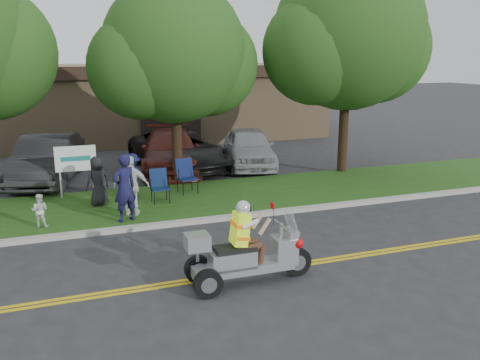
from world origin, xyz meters
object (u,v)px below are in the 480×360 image
object	(u,v)px
spectator_adult_right	(132,186)
parked_car_mid	(179,150)
lawn_chair_a	(159,183)
parked_car_far_right	(249,147)
parked_car_left	(47,159)
parked_car_right	(170,151)
trike_scooter	(245,255)
lawn_chair_b	(186,174)
spectator_adult_left	(124,188)

from	to	relation	value
spectator_adult_right	parked_car_mid	distance (m)	6.39
lawn_chair_a	parked_car_far_right	world-z (taller)	parked_car_far_right
lawn_chair_a	parked_car_left	world-z (taller)	parked_car_left
spectator_adult_right	parked_car_right	xyz separation A→B (m)	(2.34, 5.63, -0.15)
trike_scooter	parked_car_mid	xyz separation A→B (m)	(1.23, 10.84, 0.16)
lawn_chair_b	trike_scooter	bearing A→B (deg)	-103.63
spectator_adult_right	spectator_adult_left	bearing A→B (deg)	80.85
parked_car_left	spectator_adult_left	bearing A→B (deg)	-57.27
spectator_adult_left	parked_car_far_right	size ratio (longest dim) A/B	0.40
parked_car_right	lawn_chair_a	bearing A→B (deg)	-96.24
parked_car_right	parked_car_left	bearing A→B (deg)	-166.49
trike_scooter	lawn_chair_b	world-z (taller)	trike_scooter
trike_scooter	parked_car_far_right	world-z (taller)	trike_scooter
parked_car_right	spectator_adult_left	bearing A→B (deg)	-102.71
spectator_adult_right	parked_car_far_right	world-z (taller)	spectator_adult_right
parked_car_far_right	trike_scooter	bearing A→B (deg)	-97.85
lawn_chair_b	parked_car_right	world-z (taller)	parked_car_right
lawn_chair_a	spectator_adult_left	world-z (taller)	spectator_adult_left
parked_car_left	parked_car_mid	xyz separation A→B (m)	(4.99, 0.40, -0.07)
lawn_chair_b	parked_car_left	size ratio (longest dim) A/B	0.22
lawn_chair_a	spectator_adult_right	world-z (taller)	spectator_adult_right
lawn_chair_b	spectator_adult_left	distance (m)	3.29
lawn_chair_a	lawn_chair_b	world-z (taller)	lawn_chair_b
parked_car_far_right	lawn_chair_b	bearing A→B (deg)	-122.00
spectator_adult_right	parked_car_left	size ratio (longest dim) A/B	0.33
trike_scooter	spectator_adult_left	xyz separation A→B (m)	(-1.75, 4.58, 0.42)
spectator_adult_left	parked_car_right	world-z (taller)	spectator_adult_left
parked_car_left	parked_car_far_right	size ratio (longest dim) A/B	1.10
spectator_adult_left	parked_car_far_right	xyz separation A→B (m)	(5.83, 5.84, -0.24)
trike_scooter	parked_car_far_right	size ratio (longest dim) A/B	0.57
parked_car_right	parked_car_mid	bearing A→B (deg)	31.04
parked_car_mid	parked_car_right	world-z (taller)	parked_car_right
trike_scooter	parked_car_mid	size ratio (longest dim) A/B	0.48
lawn_chair_b	spectator_adult_left	world-z (taller)	spectator_adult_left
lawn_chair_a	lawn_chair_b	distance (m)	1.31
parked_car_left	parked_car_mid	bearing A→B (deg)	18.45
lawn_chair_a	parked_car_left	bearing A→B (deg)	126.28
spectator_adult_left	spectator_adult_right	bearing A→B (deg)	-141.55
parked_car_mid	spectator_adult_left	bearing A→B (deg)	-127.40
spectator_adult_left	parked_car_far_right	bearing A→B (deg)	-158.66
parked_car_right	parked_car_far_right	size ratio (longest dim) A/B	1.18
lawn_chair_b	parked_car_left	world-z (taller)	parked_car_left
lawn_chair_a	spectator_adult_right	size ratio (longest dim) A/B	0.60
trike_scooter	parked_car_far_right	bearing A→B (deg)	69.33
lawn_chair_b	parked_car_mid	size ratio (longest dim) A/B	0.20
spectator_adult_left	spectator_adult_right	size ratio (longest dim) A/B	1.10
parked_car_left	spectator_adult_right	bearing A→B (deg)	-53.37
trike_scooter	parked_car_left	size ratio (longest dim) A/B	0.52
spectator_adult_right	parked_car_left	xyz separation A→B (m)	(-2.26, 5.37, -0.11)
parked_car_left	parked_car_far_right	distance (m)	7.84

